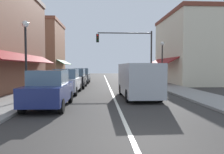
{
  "coord_description": "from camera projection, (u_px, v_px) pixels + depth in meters",
  "views": [
    {
      "loc": [
        -0.83,
        -4.62,
        1.93
      ],
      "look_at": [
        0.19,
        14.61,
        1.01
      ],
      "focal_mm": 34.49,
      "sensor_mm": 36.0,
      "label": 1
    }
  ],
  "objects": [
    {
      "name": "street_lamp_left_near",
      "position": [
        26.0,
        47.0,
        11.69
      ],
      "size": [
        0.36,
        0.36,
        4.43
      ],
      "color": "black",
      "rests_on": "ground"
    },
    {
      "name": "parked_car_nearest_left",
      "position": [
        49.0,
        89.0,
        10.13
      ],
      "size": [
        1.79,
        4.1,
        1.77
      ],
      "rotation": [
        0.0,
        0.0,
        0.0
      ],
      "color": "navy",
      "rests_on": "ground"
    },
    {
      "name": "ground_plane",
      "position": [
        109.0,
        85.0,
        22.7
      ],
      "size": [
        80.0,
        80.0,
        0.0
      ],
      "primitive_type": "plane",
      "color": "#33302D"
    },
    {
      "name": "storefront_right_block",
      "position": [
        187.0,
        49.0,
        24.99
      ],
      "size": [
        6.24,
        10.2,
        7.93
      ],
      "color": "beige",
      "rests_on": "ground"
    },
    {
      "name": "storefront_far_left",
      "position": [
        44.0,
        51.0,
        31.98
      ],
      "size": [
        6.24,
        8.2,
        8.57
      ],
      "color": "#8E5B42",
      "rests_on": "ground"
    },
    {
      "name": "street_lamp_right_mid",
      "position": [
        162.0,
        56.0,
        20.8
      ],
      "size": [
        0.36,
        0.36,
        4.35
      ],
      "color": "black",
      "rests_on": "ground"
    },
    {
      "name": "parked_car_far_left",
      "position": [
        82.0,
        76.0,
        25.28
      ],
      "size": [
        1.8,
        4.11,
        1.77
      ],
      "rotation": [
        0.0,
        0.0,
        -0.0
      ],
      "color": "#4C5156",
      "rests_on": "ground"
    },
    {
      "name": "sidewalk_left",
      "position": [
        56.0,
        85.0,
        22.41
      ],
      "size": [
        2.6,
        56.0,
        0.12
      ],
      "primitive_type": "cube",
      "color": "gray",
      "rests_on": "ground"
    },
    {
      "name": "parked_car_second_left",
      "position": [
        67.0,
        81.0,
        15.42
      ],
      "size": [
        1.82,
        4.12,
        1.77
      ],
      "rotation": [
        0.0,
        0.0,
        -0.01
      ],
      "color": "silver",
      "rests_on": "ground"
    },
    {
      "name": "lane_center_stripe",
      "position": [
        109.0,
        85.0,
        22.7
      ],
      "size": [
        0.14,
        52.0,
        0.01
      ],
      "primitive_type": "cube",
      "color": "silver",
      "rests_on": "ground"
    },
    {
      "name": "van_in_lane",
      "position": [
        138.0,
        79.0,
        13.29
      ],
      "size": [
        2.09,
        5.22,
        2.12
      ],
      "rotation": [
        0.0,
        0.0,
        0.02
      ],
      "color": "#B2B7BC",
      "rests_on": "ground"
    },
    {
      "name": "sidewalk_right",
      "position": [
        160.0,
        84.0,
        22.99
      ],
      "size": [
        2.6,
        56.0,
        0.12
      ],
      "primitive_type": "cube",
      "color": "gray",
      "rests_on": "ground"
    },
    {
      "name": "traffic_signal_mast_arm",
      "position": [
        132.0,
        47.0,
        23.68
      ],
      "size": [
        6.2,
        0.5,
        5.88
      ],
      "color": "#333333",
      "rests_on": "ground"
    },
    {
      "name": "parked_car_third_left",
      "position": [
        76.0,
        78.0,
        19.76
      ],
      "size": [
        1.82,
        4.12,
        1.77
      ],
      "rotation": [
        0.0,
        0.0,
        -0.01
      ],
      "color": "black",
      "rests_on": "ground"
    }
  ]
}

